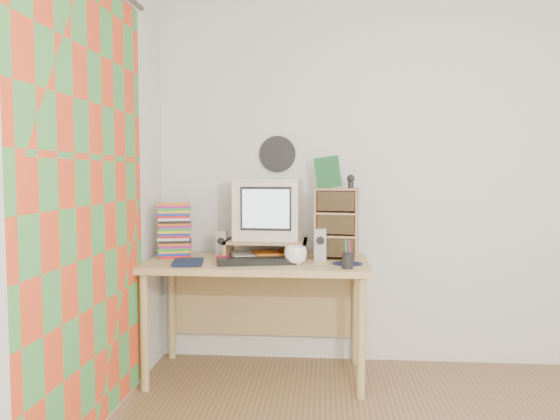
% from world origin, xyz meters
% --- Properties ---
extents(back_wall, '(3.50, 0.00, 3.50)m').
position_xyz_m(back_wall, '(0.00, 1.75, 1.25)').
color(back_wall, silver).
rests_on(back_wall, floor).
extents(left_wall, '(0.00, 3.50, 3.50)m').
position_xyz_m(left_wall, '(-1.75, 0.00, 1.25)').
color(left_wall, silver).
rests_on(left_wall, floor).
extents(curtain, '(0.00, 2.20, 2.20)m').
position_xyz_m(curtain, '(-1.71, 0.48, 1.15)').
color(curtain, '#E84620').
rests_on(curtain, left_wall).
extents(wall_disc, '(0.25, 0.02, 0.25)m').
position_xyz_m(wall_disc, '(-0.93, 1.73, 1.43)').
color(wall_disc, black).
rests_on(wall_disc, back_wall).
extents(desk, '(1.40, 0.70, 0.75)m').
position_xyz_m(desk, '(-1.03, 1.44, 0.62)').
color(desk, tan).
rests_on(desk, floor).
extents(monitor_riser, '(0.52, 0.30, 0.12)m').
position_xyz_m(monitor_riser, '(-0.98, 1.48, 0.84)').
color(monitor_riser, tan).
rests_on(monitor_riser, desk).
extents(crt_monitor, '(0.44, 0.44, 0.39)m').
position_xyz_m(crt_monitor, '(-0.97, 1.53, 1.07)').
color(crt_monitor, beige).
rests_on(crt_monitor, monitor_riser).
extents(speaker_left, '(0.07, 0.07, 0.18)m').
position_xyz_m(speaker_left, '(-1.27, 1.45, 0.84)').
color(speaker_left, '#9F9FA3').
rests_on(speaker_left, desk).
extents(speaker_right, '(0.08, 0.08, 0.20)m').
position_xyz_m(speaker_right, '(-0.63, 1.41, 0.85)').
color(speaker_right, '#9F9FA3').
rests_on(speaker_right, desk).
extents(keyboard, '(0.50, 0.26, 0.03)m').
position_xyz_m(keyboard, '(-1.02, 1.25, 0.77)').
color(keyboard, black).
rests_on(keyboard, desk).
extents(dvd_stack, '(0.24, 0.19, 0.29)m').
position_xyz_m(dvd_stack, '(-1.59, 1.48, 0.90)').
color(dvd_stack, brown).
rests_on(dvd_stack, desk).
extents(cd_rack, '(0.29, 0.18, 0.45)m').
position_xyz_m(cd_rack, '(-0.53, 1.49, 0.98)').
color(cd_rack, tan).
rests_on(cd_rack, desk).
extents(mug, '(0.15, 0.15, 0.11)m').
position_xyz_m(mug, '(-0.78, 1.26, 0.80)').
color(mug, white).
rests_on(mug, desk).
extents(diary, '(0.25, 0.20, 0.04)m').
position_xyz_m(diary, '(-1.52, 1.20, 0.77)').
color(diary, '#0F1A39').
rests_on(diary, desk).
extents(mousepad, '(0.22, 0.22, 0.00)m').
position_xyz_m(mousepad, '(-0.47, 1.29, 0.75)').
color(mousepad, '#0F1333').
rests_on(mousepad, desk).
extents(pen_cup, '(0.08, 0.08, 0.13)m').
position_xyz_m(pen_cup, '(-0.47, 1.13, 0.81)').
color(pen_cup, black).
rests_on(pen_cup, desk).
extents(papers, '(0.38, 0.32, 0.04)m').
position_xyz_m(papers, '(-1.00, 1.50, 0.77)').
color(papers, silver).
rests_on(papers, desk).
extents(red_box, '(0.08, 0.06, 0.04)m').
position_xyz_m(red_box, '(-1.24, 1.32, 0.77)').
color(red_box, '#B7132A').
rests_on(red_box, desk).
extents(game_box, '(0.16, 0.07, 0.20)m').
position_xyz_m(game_box, '(-0.59, 1.50, 1.31)').
color(game_box, '#195A2B').
rests_on(game_box, cd_rack).
extents(webcam, '(0.06, 0.06, 0.09)m').
position_xyz_m(webcam, '(-0.44, 1.46, 1.25)').
color(webcam, black).
rests_on(webcam, cd_rack).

